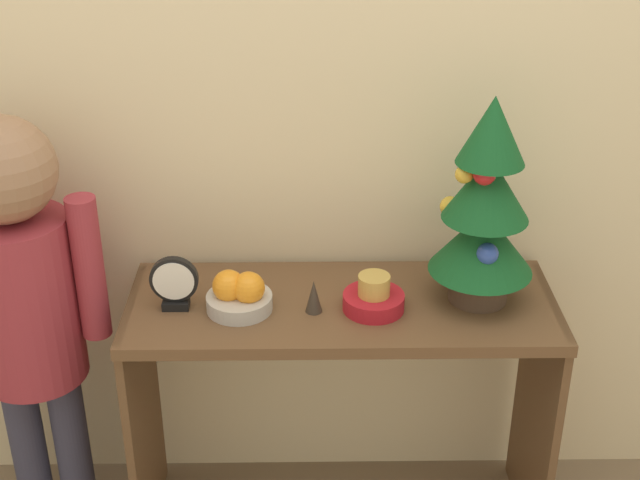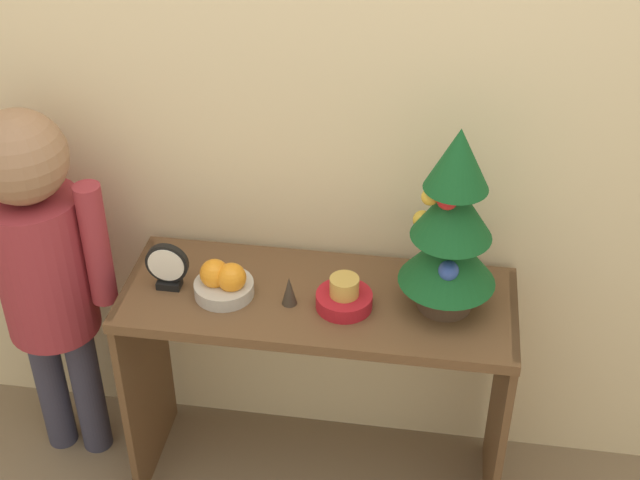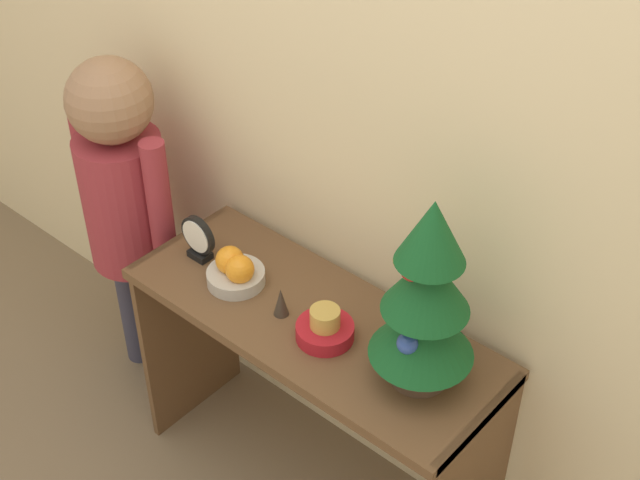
% 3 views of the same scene
% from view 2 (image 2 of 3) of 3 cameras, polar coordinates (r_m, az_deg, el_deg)
% --- Properties ---
extents(back_wall, '(7.00, 0.05, 2.50)m').
position_cam_2_polar(back_wall, '(2.25, 0.81, 11.68)').
color(back_wall, beige).
rests_on(back_wall, ground_plane).
extents(console_table, '(1.03, 0.40, 0.69)m').
position_cam_2_polar(console_table, '(2.43, -0.13, -6.59)').
color(console_table, brown).
rests_on(console_table, ground_plane).
extents(mini_tree, '(0.25, 0.25, 0.51)m').
position_cam_2_polar(mini_tree, '(2.17, 8.42, 0.87)').
color(mini_tree, '#4C3828').
rests_on(mini_tree, console_table).
extents(fruit_bowl, '(0.16, 0.16, 0.10)m').
position_cam_2_polar(fruit_bowl, '(2.32, -6.19, -2.69)').
color(fruit_bowl, '#B7B2A8').
rests_on(fruit_bowl, console_table).
extents(singing_bowl, '(0.15, 0.15, 0.09)m').
position_cam_2_polar(singing_bowl, '(2.27, 1.56, -3.66)').
color(singing_bowl, '#AD1923').
rests_on(singing_bowl, console_table).
extents(desk_clock, '(0.11, 0.04, 0.13)m').
position_cam_2_polar(desk_clock, '(2.35, -9.75, -1.70)').
color(desk_clock, black).
rests_on(desk_clock, console_table).
extents(figurine, '(0.04, 0.04, 0.08)m').
position_cam_2_polar(figurine, '(2.28, -1.98, -3.26)').
color(figurine, '#382D23').
rests_on(figurine, console_table).
extents(child_figure, '(0.40, 0.26, 1.15)m').
position_cam_2_polar(child_figure, '(2.52, -17.45, -0.88)').
color(child_figure, '#38384C').
rests_on(child_figure, ground_plane).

